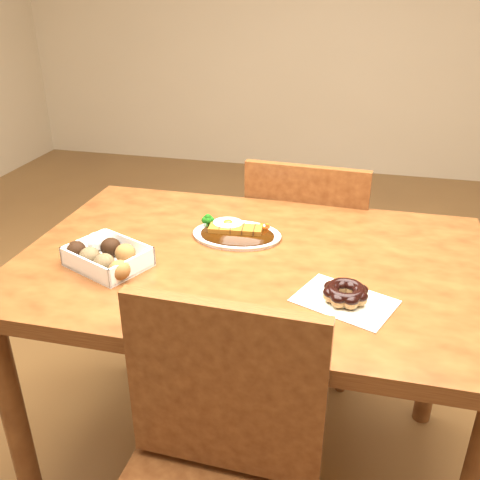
% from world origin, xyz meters
% --- Properties ---
extents(ground, '(6.00, 6.00, 0.00)m').
position_xyz_m(ground, '(0.00, 0.00, 0.00)').
color(ground, brown).
rests_on(ground, ground).
extents(table, '(1.20, 0.80, 0.75)m').
position_xyz_m(table, '(0.00, 0.00, 0.65)').
color(table, '#49210E').
rests_on(table, ground).
extents(chair_far, '(0.45, 0.45, 0.87)m').
position_xyz_m(chair_far, '(0.09, 0.53, 0.48)').
color(chair_far, '#49210E').
rests_on(chair_far, ground).
extents(katsu_curry_plate, '(0.25, 0.18, 0.05)m').
position_xyz_m(katsu_curry_plate, '(-0.07, 0.11, 0.76)').
color(katsu_curry_plate, white).
rests_on(katsu_curry_plate, table).
extents(donut_box, '(0.23, 0.21, 0.05)m').
position_xyz_m(donut_box, '(-0.35, -0.13, 0.78)').
color(donut_box, white).
rests_on(donut_box, table).
extents(pon_de_ring, '(0.25, 0.21, 0.04)m').
position_xyz_m(pon_de_ring, '(0.24, -0.16, 0.77)').
color(pon_de_ring, silver).
rests_on(pon_de_ring, table).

